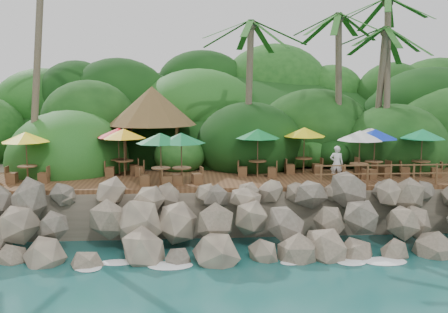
{
  "coord_description": "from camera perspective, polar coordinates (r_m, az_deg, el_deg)",
  "views": [
    {
      "loc": [
        -1.66,
        -18.3,
        6.81
      ],
      "look_at": [
        0.0,
        6.0,
        3.4
      ],
      "focal_mm": 39.44,
      "sensor_mm": 36.0,
      "label": 1
    }
  ],
  "objects": [
    {
      "name": "jungle_foliage",
      "position": [
        34.03,
        -1.04,
        -3.58
      ],
      "size": [
        44.0,
        16.0,
        12.0
      ],
      "primitive_type": null,
      "color": "#143811",
      "rests_on": "ground"
    },
    {
      "name": "terrace",
      "position": [
        24.79,
        -0.0,
        -2.75
      ],
      "size": [
        26.0,
        5.0,
        0.2
      ],
      "primitive_type": "cube",
      "color": "brown",
      "rests_on": "land_base"
    },
    {
      "name": "railing",
      "position": [
        24.37,
        19.97,
        -1.73
      ],
      "size": [
        8.3,
        0.1,
        1.0
      ],
      "color": "brown",
      "rests_on": "terrace"
    },
    {
      "name": "land_base",
      "position": [
        34.82,
        -1.12,
        -1.55
      ],
      "size": [
        32.0,
        25.2,
        2.1
      ],
      "primitive_type": "cube",
      "color": "gray",
      "rests_on": "ground"
    },
    {
      "name": "seawall",
      "position": [
        21.14,
        0.75,
        -7.56
      ],
      "size": [
        29.0,
        4.0,
        2.3
      ],
      "primitive_type": null,
      "color": "gray",
      "rests_on": "ground"
    },
    {
      "name": "jungle_hill",
      "position": [
        42.38,
        -1.62,
        -1.28
      ],
      "size": [
        44.8,
        28.0,
        15.4
      ],
      "primitive_type": "ellipsoid",
      "color": "#143811",
      "rests_on": "ground"
    },
    {
      "name": "waiter",
      "position": [
        24.43,
        12.91,
        -0.8
      ],
      "size": [
        0.73,
        0.59,
        1.74
      ],
      "primitive_type": "imported",
      "rotation": [
        0.0,
        0.0,
        2.82
      ],
      "color": "silver",
      "rests_on": "terrace"
    },
    {
      "name": "ground",
      "position": [
        19.6,
        1.23,
        -12.37
      ],
      "size": [
        140.0,
        140.0,
        0.0
      ],
      "primitive_type": "plane",
      "color": "#19514F",
      "rests_on": "ground"
    },
    {
      "name": "dining_clusters",
      "position": [
        24.42,
        0.33,
        2.15
      ],
      "size": [
        24.09,
        5.46,
        2.45
      ],
      "color": "brown",
      "rests_on": "terrace"
    },
    {
      "name": "palapa",
      "position": [
        28.44,
        -8.33,
        5.83
      ],
      "size": [
        5.05,
        5.05,
        4.6
      ],
      "color": "brown",
      "rests_on": "ground"
    },
    {
      "name": "foam_line",
      "position": [
        19.87,
        1.15,
        -11.99
      ],
      "size": [
        25.2,
        0.8,
        0.06
      ],
      "color": "white",
      "rests_on": "ground"
    }
  ]
}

